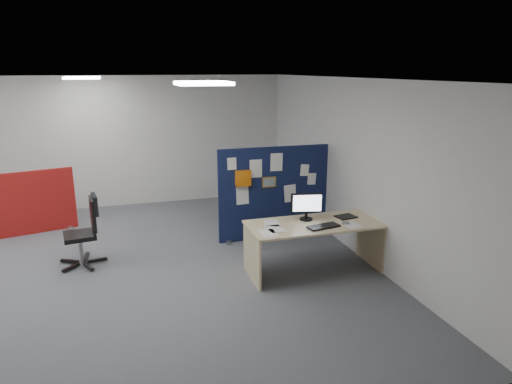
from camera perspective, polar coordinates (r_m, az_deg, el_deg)
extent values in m
plane|color=#55575D|center=(6.97, -24.18, -10.22)|extent=(9.00, 9.00, 0.00)
cube|color=white|center=(6.37, -26.86, 12.41)|extent=(9.00, 7.00, 0.02)
cube|color=silver|center=(9.95, -22.72, 5.46)|extent=(9.00, 0.02, 2.70)
cube|color=silver|center=(7.33, 11.80, 3.20)|extent=(0.02, 7.00, 2.70)
cube|color=white|center=(5.37, -6.65, 13.35)|extent=(0.60, 0.60, 0.04)
cube|color=white|center=(8.80, -20.90, 13.18)|extent=(0.60, 0.60, 0.04)
cube|color=#0D1832|center=(7.72, 2.25, -0.13)|extent=(1.92, 0.06, 1.58)
cube|color=gray|center=(7.75, -3.51, -6.11)|extent=(0.08, 0.30, 0.04)
cube|color=gray|center=(8.25, 7.54, -4.88)|extent=(0.08, 0.30, 0.04)
cube|color=white|center=(7.36, -3.04, 3.55)|extent=(0.15, 0.01, 0.20)
cube|color=white|center=(7.48, -0.02, 2.95)|extent=(0.21, 0.01, 0.30)
cube|color=white|center=(7.57, 2.58, 3.75)|extent=(0.21, 0.01, 0.30)
cube|color=white|center=(7.79, 6.10, 2.74)|extent=(0.15, 0.01, 0.20)
cube|color=white|center=(7.53, -1.70, -0.45)|extent=(0.21, 0.01, 0.30)
cube|color=white|center=(7.79, 4.28, -0.17)|extent=(0.21, 0.01, 0.30)
cube|color=white|center=(7.88, 6.98, 1.64)|extent=(0.15, 0.01, 0.20)
cube|color=gold|center=(7.61, 1.64, 1.25)|extent=(0.24, 0.01, 0.18)
cube|color=orange|center=(7.41, -1.62, 1.73)|extent=(0.25, 0.10, 0.25)
cube|color=beige|center=(6.48, 7.32, -4.01)|extent=(1.89, 0.84, 0.03)
cube|color=beige|center=(6.31, -0.50, -7.97)|extent=(0.03, 0.77, 0.70)
cube|color=beige|center=(7.01, 14.11, -6.02)|extent=(0.03, 0.77, 0.70)
cube|color=beige|center=(6.87, 5.95, -4.29)|extent=(1.70, 0.02, 0.30)
cylinder|color=black|center=(6.60, 6.27, -3.38)|extent=(0.19, 0.19, 0.02)
cube|color=black|center=(6.58, 6.28, -2.92)|extent=(0.04, 0.04, 0.09)
cube|color=black|center=(6.53, 6.33, -1.36)|extent=(0.44, 0.13, 0.28)
cube|color=white|center=(6.51, 6.40, -1.41)|extent=(0.40, 0.09, 0.24)
cube|color=black|center=(6.32, 8.44, -4.28)|extent=(0.47, 0.26, 0.02)
cube|color=gray|center=(6.50, 11.12, -3.83)|extent=(0.11, 0.08, 0.03)
cube|color=black|center=(6.80, 11.16, -3.04)|extent=(0.32, 0.27, 0.01)
cube|color=#A51615|center=(8.88, -26.44, -1.24)|extent=(1.47, 0.41, 1.13)
cube|color=gray|center=(8.95, -22.24, -4.30)|extent=(0.08, 0.30, 0.04)
cube|color=black|center=(7.36, -19.22, -8.01)|extent=(0.29, 0.09, 0.04)
cube|color=black|center=(7.54, -20.50, -7.58)|extent=(0.10, 0.29, 0.04)
cube|color=black|center=(7.46, -22.26, -8.01)|extent=(0.28, 0.18, 0.04)
cube|color=black|center=(7.23, -22.14, -8.73)|extent=(0.24, 0.23, 0.04)
cube|color=black|center=(7.17, -20.21, -8.74)|extent=(0.17, 0.28, 0.04)
cylinder|color=gray|center=(7.28, -21.01, -6.75)|extent=(0.06, 0.06, 0.40)
cube|color=black|center=(7.20, -21.18, -5.12)|extent=(0.50, 0.50, 0.07)
cube|color=black|center=(7.12, -19.73, -2.61)|extent=(0.10, 0.40, 0.48)
cube|color=black|center=(7.08, -19.53, -1.46)|extent=(0.11, 0.37, 0.29)
cube|color=white|center=(6.21, 2.42, -4.61)|extent=(0.24, 0.32, 0.00)
cube|color=white|center=(6.43, 1.95, -3.89)|extent=(0.29, 0.35, 0.00)
cube|color=white|center=(6.50, 11.81, -4.02)|extent=(0.23, 0.32, 0.00)
cube|color=white|center=(6.05, 1.54, -5.16)|extent=(0.21, 0.30, 0.00)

